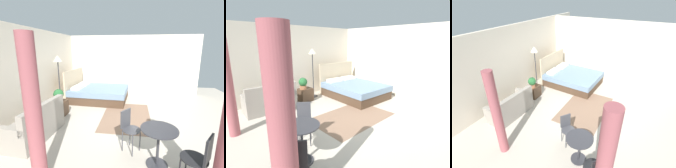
% 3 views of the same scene
% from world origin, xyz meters
% --- Properties ---
extents(ground_plane, '(8.73, 8.93, 0.02)m').
position_xyz_m(ground_plane, '(0.00, 0.00, -0.01)').
color(ground_plane, '#B2A899').
extents(wall_back, '(8.73, 0.12, 2.68)m').
position_xyz_m(wall_back, '(0.00, 2.97, 1.34)').
color(wall_back, beige).
rests_on(wall_back, ground).
extents(wall_right, '(0.12, 5.93, 2.68)m').
position_xyz_m(wall_right, '(2.87, 0.00, 1.34)').
color(wall_right, beige).
rests_on(wall_right, ground).
extents(area_rug, '(2.23, 1.46, 0.01)m').
position_xyz_m(area_rug, '(0.06, 0.09, 0.00)').
color(area_rug, '#7F604C').
rests_on(area_rug, ground).
extents(bed, '(1.85, 2.32, 1.24)m').
position_xyz_m(bed, '(1.54, 1.35, 0.29)').
color(bed, '#473323').
rests_on(bed, ground).
extents(couch, '(1.51, 0.80, 0.86)m').
position_xyz_m(couch, '(-1.42, 2.14, 0.30)').
color(couch, gray).
rests_on(couch, ground).
extents(nightstand, '(0.47, 0.38, 0.47)m').
position_xyz_m(nightstand, '(-0.13, 2.18, 0.23)').
color(nightstand, '#473323').
rests_on(nightstand, ground).
extents(potted_plant, '(0.30, 0.30, 0.41)m').
position_xyz_m(potted_plant, '(-0.23, 2.15, 0.68)').
color(potted_plant, '#935B3D').
rests_on(potted_plant, nightstand).
extents(floor_lamp, '(0.31, 0.31, 1.85)m').
position_xyz_m(floor_lamp, '(0.39, 2.42, 1.50)').
color(floor_lamp, '#2D2D33').
rests_on(floor_lamp, ground).
extents(balcony_table, '(0.65, 0.65, 0.72)m').
position_xyz_m(balcony_table, '(-1.96, -0.57, 0.50)').
color(balcony_table, '#2D2D33').
rests_on(balcony_table, ground).
extents(cafe_chair_near_window, '(0.55, 0.55, 0.88)m').
position_xyz_m(cafe_chair_near_window, '(-2.36, -1.10, 0.53)').
color(cafe_chair_near_window, black).
rests_on(cafe_chair_near_window, ground).
extents(cafe_chair_near_couch, '(0.51, 0.51, 0.86)m').
position_xyz_m(cafe_chair_near_couch, '(-1.58, -0.03, 0.53)').
color(cafe_chair_near_couch, '#3F3F44').
rests_on(cafe_chair_near_couch, ground).
extents(curtain_right, '(0.22, 0.22, 2.28)m').
position_xyz_m(curtain_right, '(-2.62, 1.29, 1.14)').
color(curtain_right, '#994C51').
rests_on(curtain_right, ground).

